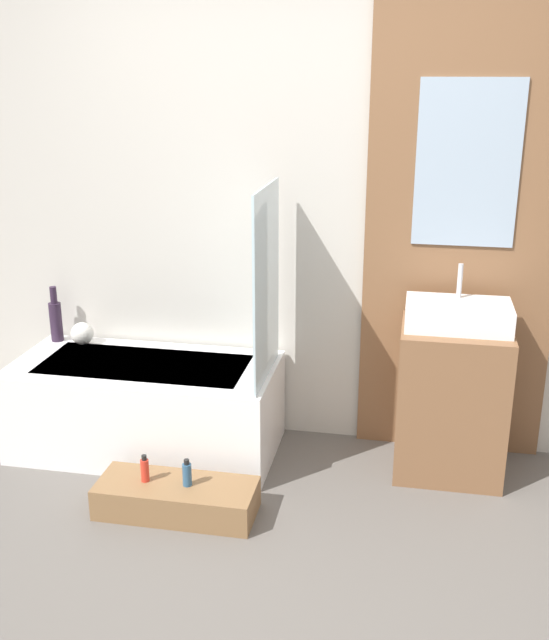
{
  "coord_description": "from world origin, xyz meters",
  "views": [
    {
      "loc": [
        0.55,
        -2.21,
        1.94
      ],
      "look_at": [
        -0.01,
        0.72,
        0.94
      ],
      "focal_mm": 42.0,
      "sensor_mm": 36.0,
      "label": 1
    }
  ],
  "objects_px": {
    "wooden_step_bench": "(177,498)",
    "vase_round_light": "(82,333)",
    "vase_tall_dark": "(56,319)",
    "bottle_soap_secondary": "(187,474)",
    "sink": "(458,315)",
    "bottle_soap_primary": "(145,469)",
    "bathtub": "(147,406)"
  },
  "relations": [
    {
      "from": "bathtub",
      "to": "bottle_soap_secondary",
      "type": "distance_m",
      "value": 0.69
    },
    {
      "from": "bathtub",
      "to": "sink",
      "type": "relative_size",
      "value": 2.77
    },
    {
      "from": "wooden_step_bench",
      "to": "bottle_soap_primary",
      "type": "distance_m",
      "value": 0.2
    },
    {
      "from": "wooden_step_bench",
      "to": "vase_round_light",
      "type": "distance_m",
      "value": 1.2
    },
    {
      "from": "bathtub",
      "to": "bottle_soap_primary",
      "type": "xyz_separation_m",
      "value": [
        0.2,
        -0.57,
        -0.04
      ]
    },
    {
      "from": "vase_round_light",
      "to": "bottle_soap_secondary",
      "type": "height_order",
      "value": "vase_round_light"
    },
    {
      "from": "wooden_step_bench",
      "to": "vase_tall_dark",
      "type": "bearing_deg",
      "value": 139.42
    },
    {
      "from": "sink",
      "to": "vase_round_light",
      "type": "height_order",
      "value": "sink"
    },
    {
      "from": "bottle_soap_secondary",
      "to": "vase_round_light",
      "type": "bearing_deg",
      "value": 136.89
    },
    {
      "from": "vase_round_light",
      "to": "wooden_step_bench",
      "type": "bearing_deg",
      "value": -45.05
    },
    {
      "from": "wooden_step_bench",
      "to": "vase_round_light",
      "type": "bearing_deg",
      "value": 134.95
    },
    {
      "from": "wooden_step_bench",
      "to": "bottle_soap_secondary",
      "type": "xyz_separation_m",
      "value": [
        0.05,
        0.0,
        0.13
      ]
    },
    {
      "from": "vase_round_light",
      "to": "sink",
      "type": "bearing_deg",
      "value": -3.85
    },
    {
      "from": "vase_tall_dark",
      "to": "bathtub",
      "type": "bearing_deg",
      "value": -22.03
    },
    {
      "from": "sink",
      "to": "bottle_soap_secondary",
      "type": "relative_size",
      "value": 3.81
    },
    {
      "from": "sink",
      "to": "vase_round_light",
      "type": "xyz_separation_m",
      "value": [
        -2.0,
        0.13,
        -0.28
      ]
    },
    {
      "from": "bathtub",
      "to": "vase_tall_dark",
      "type": "relative_size",
      "value": 4.37
    },
    {
      "from": "sink",
      "to": "vase_tall_dark",
      "type": "distance_m",
      "value": 2.19
    },
    {
      "from": "sink",
      "to": "vase_round_light",
      "type": "relative_size",
      "value": 3.97
    },
    {
      "from": "sink",
      "to": "vase_round_light",
      "type": "bearing_deg",
      "value": 176.15
    },
    {
      "from": "bathtub",
      "to": "vase_round_light",
      "type": "height_order",
      "value": "vase_round_light"
    },
    {
      "from": "bottle_soap_primary",
      "to": "bottle_soap_secondary",
      "type": "xyz_separation_m",
      "value": [
        0.2,
        0.0,
        -0.0
      ]
    },
    {
      "from": "sink",
      "to": "vase_tall_dark",
      "type": "relative_size",
      "value": 1.58
    },
    {
      "from": "bottle_soap_primary",
      "to": "bottle_soap_secondary",
      "type": "relative_size",
      "value": 1.01
    },
    {
      "from": "bathtub",
      "to": "wooden_step_bench",
      "type": "xyz_separation_m",
      "value": [
        0.34,
        -0.57,
        -0.17
      ]
    },
    {
      "from": "wooden_step_bench",
      "to": "vase_tall_dark",
      "type": "xyz_separation_m",
      "value": [
        -0.94,
        0.81,
        0.54
      ]
    },
    {
      "from": "wooden_step_bench",
      "to": "vase_tall_dark",
      "type": "height_order",
      "value": "vase_tall_dark"
    },
    {
      "from": "bottle_soap_primary",
      "to": "bottle_soap_secondary",
      "type": "height_order",
      "value": "same"
    },
    {
      "from": "wooden_step_bench",
      "to": "sink",
      "type": "xyz_separation_m",
      "value": [
        1.22,
        0.65,
        0.75
      ]
    },
    {
      "from": "vase_round_light",
      "to": "bottle_soap_secondary",
      "type": "bearing_deg",
      "value": -43.11
    },
    {
      "from": "bathtub",
      "to": "bottle_soap_primary",
      "type": "distance_m",
      "value": 0.6
    },
    {
      "from": "vase_round_light",
      "to": "bottle_soap_primary",
      "type": "xyz_separation_m",
      "value": [
        0.63,
        -0.78,
        -0.34
      ]
    }
  ]
}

